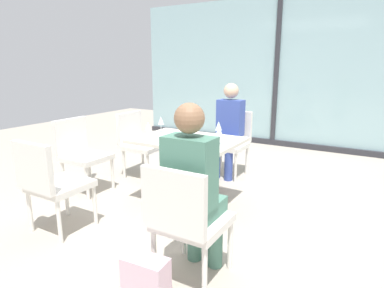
# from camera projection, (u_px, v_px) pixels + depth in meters

# --- Properties ---
(ground_plane) EXTENTS (12.00, 12.00, 0.00)m
(ground_plane) POSITION_uv_depth(u_px,v_px,m) (187.00, 202.00, 3.63)
(ground_plane) COLOR #A89E8E
(window_wall_backdrop) EXTENTS (5.71, 0.10, 2.70)m
(window_wall_backdrop) POSITION_uv_depth(u_px,v_px,m) (276.00, 81.00, 6.03)
(window_wall_backdrop) COLOR #93B7BC
(window_wall_backdrop) RESTS_ON ground_plane
(dining_table_main) EXTENTS (1.10, 0.79, 0.73)m
(dining_table_main) POSITION_uv_depth(u_px,v_px,m) (187.00, 158.00, 3.51)
(dining_table_main) COLOR silver
(dining_table_main) RESTS_ON ground_plane
(chair_near_window) EXTENTS (0.46, 0.51, 0.87)m
(chair_near_window) POSITION_uv_depth(u_px,v_px,m) (231.00, 139.00, 4.50)
(chair_near_window) COLOR silver
(chair_near_window) RESTS_ON ground_plane
(chair_front_right) EXTENTS (0.46, 0.50, 0.87)m
(chair_front_right) POSITION_uv_depth(u_px,v_px,m) (186.00, 217.00, 2.19)
(chair_front_right) COLOR silver
(chair_front_right) RESTS_ON ground_plane
(chair_side_end) EXTENTS (0.50, 0.46, 0.87)m
(chair_side_end) POSITION_uv_depth(u_px,v_px,m) (81.00, 150.00, 3.90)
(chair_side_end) COLOR silver
(chair_side_end) RESTS_ON ground_plane
(chair_front_left) EXTENTS (0.46, 0.50, 0.87)m
(chair_front_left) POSITION_uv_depth(u_px,v_px,m) (51.00, 181.00, 2.87)
(chair_front_left) COLOR silver
(chair_front_left) RESTS_ON ground_plane
(chair_far_left) EXTENTS (0.50, 0.46, 0.87)m
(chair_far_left) POSITION_uv_depth(u_px,v_px,m) (139.00, 140.00, 4.42)
(chair_far_left) COLOR silver
(chair_far_left) RESTS_ON ground_plane
(person_near_window) EXTENTS (0.34, 0.39, 1.26)m
(person_near_window) POSITION_uv_depth(u_px,v_px,m) (228.00, 126.00, 4.37)
(person_near_window) COLOR #384C9E
(person_near_window) RESTS_ON ground_plane
(person_front_right) EXTENTS (0.34, 0.39, 1.26)m
(person_front_right) POSITION_uv_depth(u_px,v_px,m) (194.00, 184.00, 2.23)
(person_front_right) COLOR #4C7F6B
(person_front_right) RESTS_ON ground_plane
(wine_glass_0) EXTENTS (0.07, 0.07, 0.18)m
(wine_glass_0) POSITION_uv_depth(u_px,v_px,m) (219.00, 126.00, 3.44)
(wine_glass_0) COLOR silver
(wine_glass_0) RESTS_ON dining_table_main
(wine_glass_1) EXTENTS (0.07, 0.07, 0.18)m
(wine_glass_1) POSITION_uv_depth(u_px,v_px,m) (182.00, 130.00, 3.23)
(wine_glass_1) COLOR silver
(wine_glass_1) RESTS_ON dining_table_main
(wine_glass_2) EXTENTS (0.07, 0.07, 0.18)m
(wine_glass_2) POSITION_uv_depth(u_px,v_px,m) (161.00, 121.00, 3.77)
(wine_glass_2) COLOR silver
(wine_glass_2) RESTS_ON dining_table_main
(wine_glass_3) EXTENTS (0.07, 0.07, 0.18)m
(wine_glass_3) POSITION_uv_depth(u_px,v_px,m) (192.00, 122.00, 3.68)
(wine_glass_3) COLOR silver
(wine_glass_3) RESTS_ON dining_table_main
(wine_glass_4) EXTENTS (0.07, 0.07, 0.18)m
(wine_glass_4) POSITION_uv_depth(u_px,v_px,m) (148.00, 127.00, 3.42)
(wine_glass_4) COLOR silver
(wine_glass_4) RESTS_ON dining_table_main
(wine_glass_5) EXTENTS (0.07, 0.07, 0.18)m
(wine_glass_5) POSITION_uv_depth(u_px,v_px,m) (219.00, 131.00, 3.20)
(wine_glass_5) COLOR silver
(wine_glass_5) RESTS_ON dining_table_main
(coffee_cup) EXTENTS (0.08, 0.08, 0.09)m
(coffee_cup) POSITION_uv_depth(u_px,v_px,m) (190.00, 143.00, 3.07)
(coffee_cup) COLOR white
(coffee_cup) RESTS_ON dining_table_main
(cell_phone_on_table) EXTENTS (0.13, 0.16, 0.01)m
(cell_phone_on_table) POSITION_uv_depth(u_px,v_px,m) (210.00, 141.00, 3.32)
(cell_phone_on_table) COLOR black
(cell_phone_on_table) RESTS_ON dining_table_main
(handbag_0) EXTENTS (0.31, 0.18, 0.28)m
(handbag_0) POSITION_uv_depth(u_px,v_px,m) (205.00, 173.00, 4.18)
(handbag_0) COLOR #232328
(handbag_0) RESTS_ON ground_plane
(handbag_1) EXTENTS (0.31, 0.18, 0.28)m
(handbag_1) POSITION_uv_depth(u_px,v_px,m) (146.00, 278.00, 2.13)
(handbag_1) COLOR beige
(handbag_1) RESTS_ON ground_plane
(handbag_2) EXTENTS (0.34, 0.28, 0.28)m
(handbag_2) POSITION_uv_depth(u_px,v_px,m) (198.00, 174.00, 4.17)
(handbag_2) COLOR #232328
(handbag_2) RESTS_ON ground_plane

